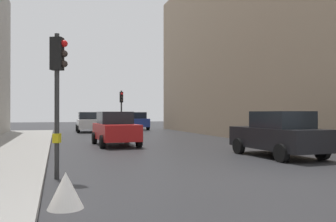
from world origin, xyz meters
TOP-DOWN VIEW (x-y plane):
  - ground_plane at (0.00, 0.00)m, footprint 120.00×120.00m
  - building_facade_right at (11.65, 14.87)m, footprint 12.00×28.69m
  - traffic_light_near_right at (-5.33, 2.16)m, footprint 0.45×0.34m
  - traffic_light_far_median at (-0.41, 20.77)m, footprint 0.25×0.43m
  - car_white_compact at (-2.68, 24.67)m, footprint 2.06×4.22m
  - car_blue_van at (2.34, 28.00)m, footprint 2.18×4.28m
  - car_red_sedan at (-2.42, 11.12)m, footprint 2.15×4.27m
  - car_dark_suv at (2.82, 4.39)m, footprint 2.21×4.30m
  - warning_sign_triangle at (-5.20, -0.83)m, footprint 0.64×0.64m

SIDE VIEW (x-z plane):
  - ground_plane at x=0.00m, z-range 0.00..0.00m
  - warning_sign_triangle at x=-5.20m, z-range 0.00..0.65m
  - car_white_compact at x=-2.68m, z-range 0.00..1.76m
  - car_blue_van at x=2.34m, z-range 0.00..1.76m
  - car_red_sedan at x=-2.42m, z-range 0.00..1.76m
  - car_dark_suv at x=2.82m, z-range 0.00..1.76m
  - traffic_light_far_median at x=-0.41m, z-range 0.66..4.13m
  - traffic_light_near_right at x=-5.33m, z-range 0.71..4.45m
  - building_facade_right at x=11.65m, z-range 0.00..13.31m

